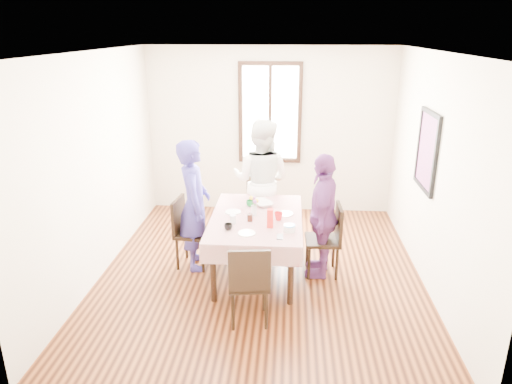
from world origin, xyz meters
TOP-DOWN VIEW (x-y plane):
  - ground at (0.00, 0.00)m, footprint 4.50×4.50m
  - back_wall at (0.00, 2.25)m, footprint 4.00×0.00m
  - right_wall at (2.00, 0.00)m, footprint 0.00×4.50m
  - window_frame at (0.00, 2.23)m, footprint 1.02×0.06m
  - window_pane at (0.00, 2.24)m, footprint 0.90×0.02m
  - art_poster at (1.98, 0.30)m, footprint 0.04×0.76m
  - dining_table at (-0.06, -0.01)m, footprint 0.99×1.51m
  - tablecloth at (-0.06, -0.01)m, footprint 1.11×1.63m
  - chair_left at (-0.88, 0.13)m, footprint 0.47×0.47m
  - chair_right at (0.76, 0.03)m, footprint 0.44×0.44m
  - chair_far at (-0.06, 1.03)m, footprint 0.47×0.47m
  - chair_near at (-0.06, -1.05)m, footprint 0.47×0.47m
  - person_left at (-0.86, 0.13)m, footprint 0.51×0.68m
  - person_far at (-0.06, 1.01)m, footprint 1.01×0.87m
  - person_right at (0.74, 0.03)m, footprint 0.50×0.96m
  - mug_black at (-0.35, -0.43)m, footprint 0.12×0.12m
  - mug_flag at (0.22, -0.10)m, footprint 0.14×0.14m
  - mug_green at (-0.16, 0.34)m, footprint 0.14×0.14m
  - serving_bowl at (0.02, 0.35)m, footprint 0.28×0.28m
  - juice_carton at (0.13, -0.32)m, footprint 0.07×0.07m
  - butter_tub at (0.35, -0.42)m, footprint 0.14×0.14m
  - jam_jar at (-0.12, -0.16)m, footprint 0.06×0.06m
  - drinking_glass at (-0.32, -0.25)m, footprint 0.07×0.07m
  - smartphone at (0.25, -0.58)m, footprint 0.07×0.14m
  - flower_vase at (-0.09, 0.03)m, footprint 0.07×0.07m
  - plate_left at (-0.36, 0.11)m, footprint 0.20×0.20m
  - plate_right at (0.29, 0.10)m, footprint 0.20×0.20m
  - plate_far at (-0.04, 0.56)m, footprint 0.20×0.20m
  - plate_near at (-0.13, -0.52)m, footprint 0.20×0.20m
  - butter_lid at (0.35, -0.42)m, footprint 0.12×0.12m
  - flower_bunch at (-0.09, 0.03)m, footprint 0.09×0.09m

SIDE VIEW (x-z plane):
  - ground at x=0.00m, z-range 0.00..0.00m
  - dining_table at x=-0.06m, z-range 0.00..0.75m
  - chair_left at x=-0.88m, z-range 0.00..0.91m
  - chair_right at x=0.76m, z-range 0.00..0.91m
  - chair_far at x=-0.06m, z-range 0.00..0.91m
  - chair_near at x=-0.06m, z-range 0.00..0.91m
  - tablecloth at x=-0.06m, z-range 0.75..0.76m
  - smartphone at x=0.25m, z-range 0.76..0.77m
  - plate_left at x=-0.36m, z-range 0.76..0.77m
  - plate_right at x=0.29m, z-range 0.76..0.77m
  - plate_far at x=-0.04m, z-range 0.76..0.77m
  - plate_near at x=-0.13m, z-range 0.76..0.77m
  - person_right at x=0.74m, z-range 0.00..1.56m
  - serving_bowl at x=0.02m, z-range 0.76..0.82m
  - butter_tub at x=0.35m, z-range 0.76..0.83m
  - mug_black at x=-0.35m, z-range 0.76..0.84m
  - mug_green at x=-0.16m, z-range 0.76..0.84m
  - jam_jar at x=-0.12m, z-range 0.76..0.85m
  - mug_flag at x=0.22m, z-range 0.76..0.86m
  - drinking_glass at x=-0.32m, z-range 0.76..0.87m
  - flower_vase at x=-0.09m, z-range 0.76..0.89m
  - butter_lid at x=0.35m, z-range 0.83..0.84m
  - person_left at x=-0.86m, z-range 0.00..1.68m
  - juice_carton at x=0.13m, z-range 0.76..0.98m
  - person_far at x=-0.06m, z-range 0.00..1.78m
  - flower_bunch at x=-0.09m, z-range 0.89..0.99m
  - back_wall at x=0.00m, z-range -0.65..3.35m
  - right_wall at x=2.00m, z-range -0.90..3.60m
  - art_poster at x=1.98m, z-range 1.07..2.03m
  - window_frame at x=0.00m, z-range 0.84..2.46m
  - window_pane at x=0.00m, z-range 0.90..2.40m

